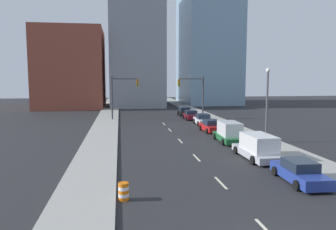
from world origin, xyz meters
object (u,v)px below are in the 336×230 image
object	(u,v)px
box_truck_silver	(258,147)
sedan_black	(185,112)
traffic_signal_right	(196,92)
sedan_blue	(300,172)
box_truck_green	(229,133)
street_lamp	(267,99)
sedan_red	(211,126)
traffic_barrel	(124,191)
sedan_maroon	(191,115)
traffic_signal_left	(119,92)
sedan_white	(203,120)

from	to	relation	value
box_truck_silver	sedan_black	distance (m)	30.90
traffic_signal_right	sedan_blue	distance (m)	32.39
sedan_black	traffic_signal_right	bearing A→B (deg)	-78.17
traffic_signal_right	box_truck_green	distance (m)	19.46
street_lamp	box_truck_silver	distance (m)	7.89
sedan_red	sedan_black	world-z (taller)	sedan_black
traffic_barrel	sedan_maroon	distance (m)	34.77
traffic_signal_left	sedan_maroon	bearing A→B (deg)	-3.23
traffic_signal_left	traffic_barrel	bearing A→B (deg)	-89.67
traffic_signal_right	sedan_maroon	size ratio (longest dim) A/B	1.60
sedan_red	sedan_black	distance (m)	17.24
traffic_barrel	street_lamp	world-z (taller)	street_lamp
traffic_signal_right	traffic_barrel	bearing A→B (deg)	-109.42
sedan_red	sedan_white	size ratio (longest dim) A/B	0.94
box_truck_green	sedan_black	distance (m)	23.89
traffic_signal_right	street_lamp	xyz separation A→B (m)	(2.50, -19.98, 0.02)
sedan_white	sedan_black	world-z (taller)	sedan_white
traffic_barrel	street_lamp	distance (m)	20.20
sedan_blue	box_truck_silver	size ratio (longest dim) A/B	0.84
street_lamp	sedan_maroon	world-z (taller)	street_lamp
street_lamp	sedan_white	xyz separation A→B (m)	(-3.06, 13.36, -3.68)
sedan_blue	sedan_black	size ratio (longest dim) A/B	1.03
box_truck_green	box_truck_silver	bearing A→B (deg)	-88.09
sedan_white	sedan_black	xyz separation A→B (m)	(-0.33, 11.37, -0.02)
traffic_signal_right	street_lamp	bearing A→B (deg)	-82.87
sedan_red	sedan_maroon	size ratio (longest dim) A/B	1.05
sedan_white	sedan_maroon	size ratio (longest dim) A/B	1.11
sedan_blue	box_truck_green	xyz separation A→B (m)	(-0.11, 13.03, 0.33)
box_truck_green	sedan_black	xyz separation A→B (m)	(0.14, 23.89, -0.30)
box_truck_silver	box_truck_green	world-z (taller)	box_truck_green
sedan_maroon	traffic_barrel	bearing A→B (deg)	-108.34
sedan_blue	sedan_red	bearing A→B (deg)	92.77
traffic_signal_right	sedan_maroon	xyz separation A→B (m)	(-0.96, -0.63, -3.69)
traffic_signal_right	street_lamp	distance (m)	20.13
box_truck_green	sedan_white	size ratio (longest dim) A/B	1.12
sedan_maroon	traffic_signal_right	bearing A→B (deg)	33.10
sedan_maroon	traffic_signal_left	bearing A→B (deg)	176.70
sedan_white	traffic_signal_left	bearing A→B (deg)	151.88
traffic_signal_left	box_truck_green	world-z (taller)	traffic_signal_left
box_truck_silver	sedan_maroon	size ratio (longest dim) A/B	1.35
traffic_signal_right	box_truck_green	xyz separation A→B (m)	(-1.04, -19.14, -3.37)
traffic_signal_left	box_truck_green	distance (m)	22.34
traffic_barrel	sedan_black	xyz separation A→B (m)	(10.97, 38.39, 0.20)
sedan_blue	sedan_white	size ratio (longest dim) A/B	1.03
traffic_signal_right	sedan_red	xyz separation A→B (m)	(-1.05, -12.49, -3.70)
traffic_barrel	sedan_maroon	world-z (taller)	sedan_maroon
sedan_red	traffic_barrel	bearing A→B (deg)	-119.76
traffic_signal_left	sedan_white	size ratio (longest dim) A/B	1.44
traffic_barrel	box_truck_silver	xyz separation A→B (m)	(10.81, 7.49, 0.48)
box_truck_silver	sedan_maroon	distance (m)	25.52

